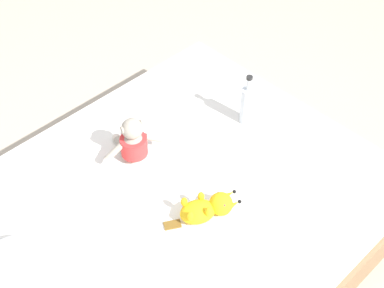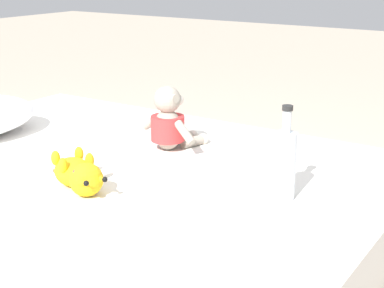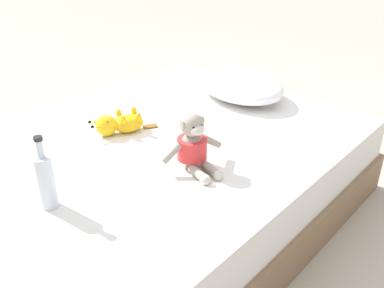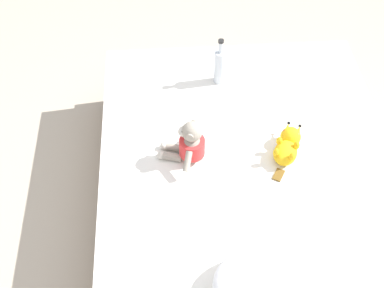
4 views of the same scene
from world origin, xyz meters
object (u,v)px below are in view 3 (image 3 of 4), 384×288
glass_bottle (46,180)px  pillow (240,85)px  plush_yellow_creature (119,124)px  plush_monkey (193,146)px  bed (160,178)px

glass_bottle → pillow: bearing=95.1°
plush_yellow_creature → plush_monkey: bearing=-0.0°
pillow → plush_monkey: size_ratio=2.23×
pillow → plush_monkey: 0.81m
bed → pillow: size_ratio=3.02×
bed → plush_monkey: plush_monkey is taller
pillow → glass_bottle: bearing=-84.9°
bed → glass_bottle: bearing=-82.2°
plush_monkey → glass_bottle: 0.58m
plush_yellow_creature → glass_bottle: (0.27, -0.54, 0.06)m
bed → glass_bottle: (0.08, -0.62, 0.32)m
plush_monkey → glass_bottle: bearing=-110.2°
pillow → plush_monkey: plush_monkey is taller
plush_monkey → glass_bottle: glass_bottle is taller
pillow → plush_monkey: (0.32, -0.75, 0.02)m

